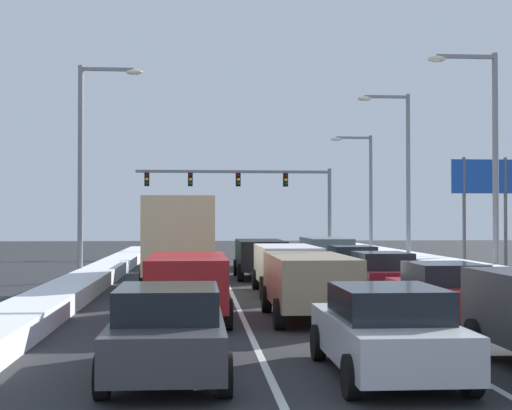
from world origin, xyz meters
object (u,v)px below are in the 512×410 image
Objects in this scene: suv_gray_right_lane_fifth at (326,251)px; suv_gray_left_lane_fifth at (190,248)px; sedan_green_right_lane_fourth at (351,264)px; suv_black_center_lane_fourth at (260,255)px; box_truck_left_lane_third at (180,239)px; traffic_light_gantry at (256,187)px; street_lamp_left_mid at (89,153)px; suv_green_left_lane_fourth at (182,253)px; suv_red_left_lane_second at (187,281)px; sedan_navy_center_lane_fifth at (256,254)px; roadside_sign_right at (485,189)px; sedan_charcoal_left_lane_nearest at (168,331)px; suv_tan_center_lane_second at (309,281)px; street_lamp_right_near at (486,149)px; sedan_maroon_right_lane_third at (382,275)px; sedan_silver_center_lane_nearest at (386,331)px; street_lamp_right_mid at (402,166)px; sedan_red_right_lane_second at (443,292)px; street_lamp_right_far at (365,185)px; suv_white_center_lane_third at (287,265)px.

suv_gray_right_lane_fifth is 1.00× the size of suv_gray_left_lane_fifth.
suv_black_center_lane_fourth reaches higher than sedan_green_right_lane_fourth.
suv_black_center_lane_fourth is 9.43m from suv_gray_left_lane_fifth.
traffic_light_gantry is (4.83, 26.89, 2.99)m from box_truck_left_lane_third.
sedan_green_right_lane_fourth is 24.27m from traffic_light_gantry.
street_lamp_left_mid is at bearing -171.07° from suv_black_center_lane_fourth.
suv_green_left_lane_fourth is at bearing 40.43° from street_lamp_left_mid.
sedan_green_right_lane_fourth is 12.85m from suv_red_left_lane_second.
suv_green_left_lane_fourth is 1.00× the size of suv_gray_left_lane_fifth.
sedan_navy_center_lane_fifth is at bearing 135.65° from suv_gray_right_lane_fifth.
roadside_sign_right is at bearing -26.24° from sedan_navy_center_lane_fifth.
sedan_navy_center_lane_fifth is 27.79m from sedan_charcoal_left_lane_nearest.
street_lamp_right_near is at bearing 44.98° from suv_tan_center_lane_second.
street_lamp_left_mid is at bearing 145.37° from sedan_maroon_right_lane_third.
suv_gray_left_lane_fifth is 0.56× the size of street_lamp_right_near.
sedan_green_right_lane_fourth is 10.01m from sedan_navy_center_lane_fifth.
sedan_silver_center_lane_nearest is at bearing -83.28° from suv_gray_left_lane_fifth.
suv_tan_center_lane_second reaches higher than sedan_green_right_lane_fourth.
street_lamp_left_mid reaches higher than sedan_silver_center_lane_nearest.
sedan_navy_center_lane_fifth is at bearing 87.14° from suv_black_center_lane_fourth.
street_lamp_right_mid is at bearing 148.01° from roadside_sign_right.
suv_black_center_lane_fourth is at bearing -170.96° from roadside_sign_right.
sedan_red_right_lane_second is 14.96m from suv_black_center_lane_fourth.
suv_black_center_lane_fourth is 6.86m from sedan_navy_center_lane_fifth.
suv_red_left_lane_second is at bearing -89.64° from suv_gray_left_lane_fifth.
sedan_maroon_right_lane_third is 0.50× the size of street_lamp_left_mid.
suv_red_left_lane_second is at bearing 179.22° from suv_tan_center_lane_second.
suv_tan_center_lane_second is (-3.38, -17.50, 0.00)m from suv_gray_right_lane_fifth.
roadside_sign_right is (13.99, 22.42, 3.25)m from sedan_charcoal_left_lane_nearest.
street_lamp_right_far is at bearing 78.91° from sedan_maroon_right_lane_third.
sedan_charcoal_left_lane_nearest is 0.62× the size of box_truck_left_lane_third.
suv_white_center_lane_third is at bearing 75.42° from sedan_charcoal_left_lane_nearest.
sedan_navy_center_lane_fifth is (-3.17, 9.49, 0.00)m from sedan_green_right_lane_fourth.
suv_black_center_lane_fourth is at bearing 77.69° from suv_red_left_lane_second.
street_lamp_left_mid reaches higher than sedan_charcoal_left_lane_nearest.
sedan_maroon_right_lane_third is 1.00× the size of sedan_silver_center_lane_nearest.
sedan_red_right_lane_second is at bearing -90.32° from suv_gray_right_lane_fifth.
sedan_maroon_right_lane_third is at bearing -91.66° from sedan_green_right_lane_fourth.
sedan_charcoal_left_lane_nearest is at bearing -78.34° from street_lamp_left_mid.
box_truck_left_lane_third is at bearing -90.87° from suv_gray_left_lane_fifth.
street_lamp_left_mid is (-10.69, 13.42, 4.56)m from sedan_red_right_lane_second.
sedan_red_right_lane_second is 19.33m from street_lamp_right_mid.
suv_black_center_lane_fourth is (-0.15, 13.77, 0.00)m from suv_tan_center_lane_second.
traffic_light_gantry is 9.69m from street_lamp_right_far.
sedan_silver_center_lane_nearest is 26.16m from street_lamp_right_mid.
box_truck_left_lane_third reaches higher than suv_black_center_lane_fourth.
traffic_light_gantry reaches higher than suv_white_center_lane_third.
street_lamp_right_far is (7.55, 27.52, 3.68)m from suv_tan_center_lane_second.
suv_red_left_lane_second is 0.89× the size of roadside_sign_right.
street_lamp_right_mid is at bearing 77.97° from sedan_red_right_lane_second.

